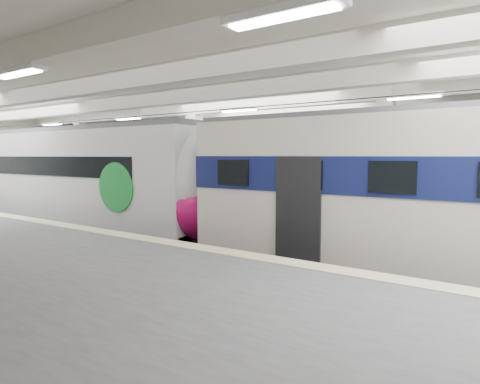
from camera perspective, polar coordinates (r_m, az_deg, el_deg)
The scene contains 4 objects.
station_hall at distance 12.00m, azimuth -10.21°, elevation 5.11°, with size 36.00×24.00×5.75m.
modern_emu at distance 16.95m, azimuth -18.35°, elevation 1.29°, with size 13.62×2.81×4.40m.
older_rer at distance 10.48m, azimuth 27.94°, elevation -0.71°, with size 13.14×2.90×4.35m.
far_train at distance 21.93m, azimuth -9.75°, elevation 2.40°, with size 13.35×3.30×4.26m.
Camera 1 is at (8.33, -10.38, 3.25)m, focal length 30.00 mm.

